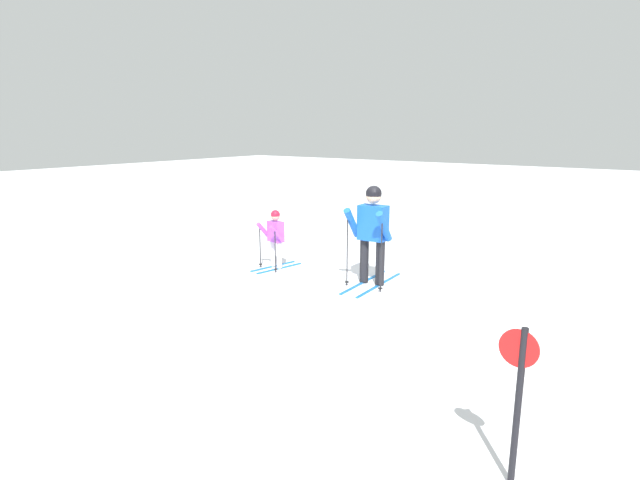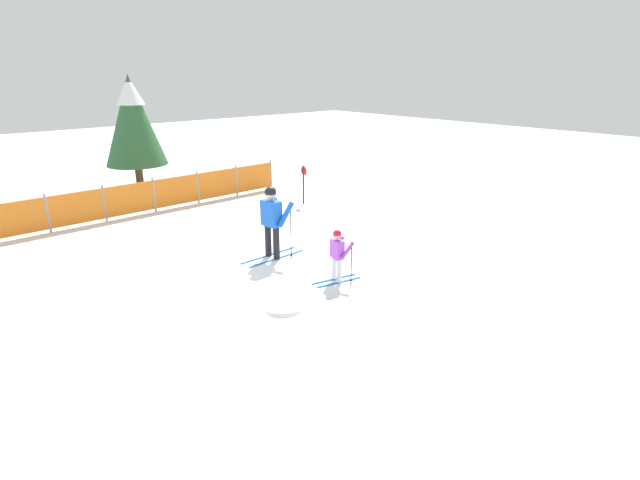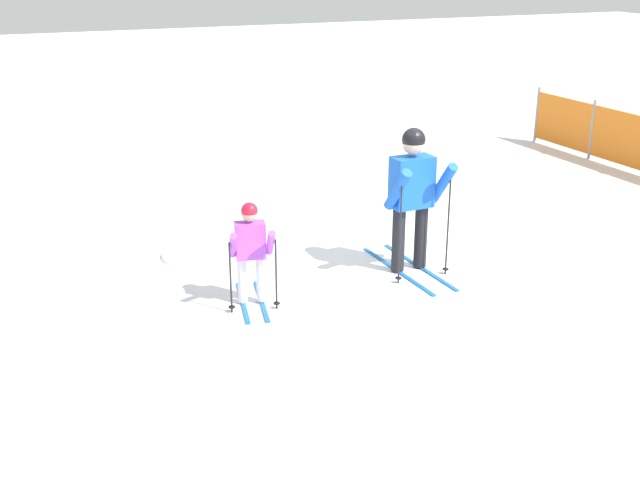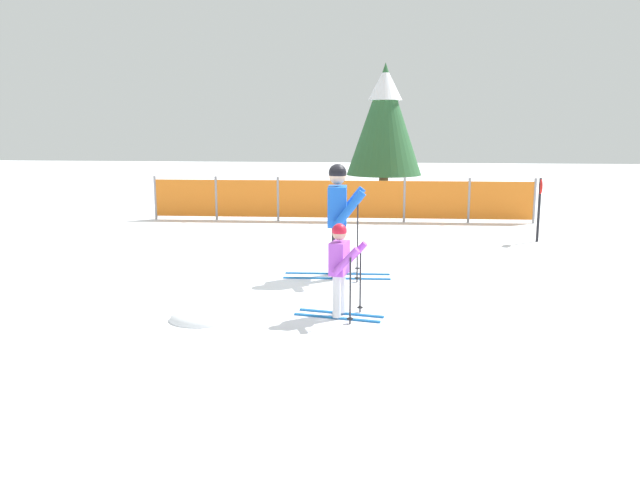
% 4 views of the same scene
% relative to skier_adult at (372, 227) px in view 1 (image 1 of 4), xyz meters
% --- Properties ---
extents(ground_plane, '(60.00, 60.00, 0.00)m').
position_rel_skier_adult_xyz_m(ground_plane, '(0.04, 0.13, -0.99)').
color(ground_plane, white).
extents(skier_adult, '(1.59, 0.72, 1.67)m').
position_rel_skier_adult_xyz_m(skier_adult, '(0.00, 0.00, 0.00)').
color(skier_adult, '#1966B2').
rests_on(skier_adult, ground_plane).
extents(skier_child, '(1.06, 0.53, 1.11)m').
position_rel_skier_adult_xyz_m(skier_child, '(0.17, -1.97, -0.35)').
color(skier_child, '#1966B2').
rests_on(skier_child, ground_plane).
extents(trail_marker, '(0.05, 0.28, 1.23)m').
position_rel_skier_adult_xyz_m(trail_marker, '(3.62, 3.26, -0.22)').
color(trail_marker, black).
rests_on(trail_marker, ground_plane).
extents(snow_mound, '(0.75, 0.64, 0.30)m').
position_rel_skier_adult_xyz_m(snow_mound, '(-1.41, -2.27, -0.99)').
color(snow_mound, white).
rests_on(snow_mound, ground_plane).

